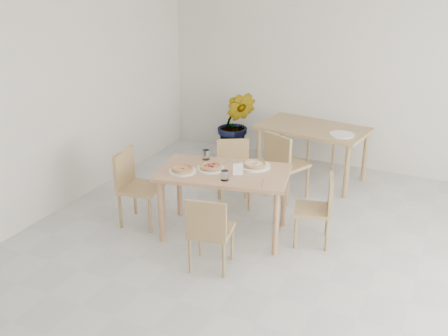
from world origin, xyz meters
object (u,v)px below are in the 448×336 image
at_px(chair_south, 209,229).
at_px(plate_margherita, 183,171).
at_px(chair_west, 134,182).
at_px(chair_north, 234,168).
at_px(pizza_pepperoni, 211,167).
at_px(potted_plant, 236,124).
at_px(napkin_holder, 238,170).
at_px(main_table, 224,179).
at_px(chair_east, 320,205).
at_px(second_table, 313,133).
at_px(tumbler_a, 206,155).
at_px(pizza_margherita, 183,169).
at_px(chair_back_n, 330,127).
at_px(plate_pepperoni, 211,169).
at_px(pizza_mushroom, 254,164).
at_px(tumbler_b, 225,175).
at_px(plate_empty, 342,135).
at_px(plate_mushroom, 254,166).
at_px(chair_back_s, 283,161).

distance_m(chair_south, plate_margherita, 0.83).
bearing_deg(chair_west, chair_north, -48.21).
bearing_deg(pizza_pepperoni, potted_plant, 108.01).
distance_m(napkin_holder, potted_plant, 2.60).
height_order(main_table, chair_east, chair_east).
bearing_deg(second_table, potted_plant, 172.11).
height_order(tumbler_a, potted_plant, potted_plant).
distance_m(plate_margherita, tumbler_a, 0.44).
relative_size(pizza_margherita, potted_plant, 0.25).
xyz_separation_m(chair_east, potted_plant, (-1.90, 2.04, 0.07)).
distance_m(chair_back_n, potted_plant, 1.40).
bearing_deg(chair_south, napkin_holder, -100.40).
height_order(main_table, plate_pepperoni, plate_pepperoni).
xyz_separation_m(chair_south, pizza_mushroom, (0.05, 0.98, 0.32)).
distance_m(tumbler_b, potted_plant, 2.73).
bearing_deg(second_table, napkin_holder, -88.24).
bearing_deg(chair_east, napkin_holder, -84.88).
bearing_deg(tumbler_a, pizza_mushroom, 3.06).
xyz_separation_m(pizza_mushroom, chair_back_n, (0.20, 2.42, -0.24)).
distance_m(chair_north, napkin_holder, 0.98).
xyz_separation_m(tumbler_b, potted_plant, (-1.01, 2.51, -0.29)).
height_order(chair_east, pizza_pepperoni, pizza_pepperoni).
xyz_separation_m(plate_margherita, plate_empty, (1.22, 1.95, 0.00)).
relative_size(plate_margherita, second_table, 0.19).
xyz_separation_m(chair_east, plate_pepperoni, (-1.15, -0.27, 0.32)).
relative_size(chair_south, chair_back_n, 0.85).
distance_m(pizza_mushroom, pizza_pepperoni, 0.48).
xyz_separation_m(chair_east, tumbler_b, (-0.89, -0.47, 0.36)).
height_order(chair_south, tumbler_a, tumbler_a).
distance_m(main_table, chair_east, 1.05).
bearing_deg(pizza_mushroom, plate_mushroom, 135.00).
height_order(chair_south, chair_back_n, chair_back_n).
bearing_deg(potted_plant, chair_east, -47.05).
distance_m(chair_east, plate_margherita, 1.49).
xyz_separation_m(pizza_mushroom, potted_plant, (-1.14, 2.04, -0.27)).
xyz_separation_m(napkin_holder, potted_plant, (-1.09, 2.34, -0.30)).
xyz_separation_m(tumbler_b, plate_empty, (0.72, 1.96, -0.04)).
relative_size(chair_east, plate_pepperoni, 2.59).
relative_size(plate_margherita, chair_back_s, 0.34).
bearing_deg(napkin_holder, tumbler_b, -138.61).
relative_size(chair_east, tumbler_b, 7.23).
distance_m(chair_east, chair_back_n, 2.48).
bearing_deg(napkin_holder, chair_west, 161.23).
bearing_deg(potted_plant, plate_mushroom, -60.72).
height_order(second_table, potted_plant, potted_plant).
distance_m(chair_north, chair_back_n, 2.03).
distance_m(main_table, napkin_holder, 0.25).
relative_size(tumbler_a, second_table, 0.07).
xyz_separation_m(plate_empty, potted_plant, (-1.74, 0.55, -0.24)).
bearing_deg(pizza_pepperoni, tumbler_a, 127.41).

